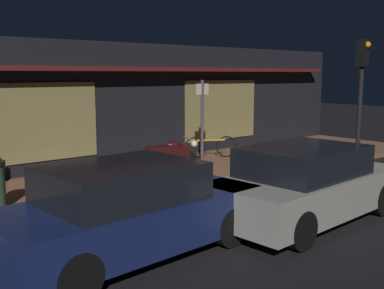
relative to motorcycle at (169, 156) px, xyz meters
name	(u,v)px	position (x,y,z in m)	size (l,w,h in m)	color
ground_plane	(273,198)	(0.74, -2.81, -0.65)	(60.00, 60.00, 0.00)	black
sidewalk_slab	(186,173)	(0.74, 0.19, -0.57)	(18.00, 4.00, 0.15)	brown
storefront_building	(118,103)	(0.74, 3.58, 1.16)	(18.00, 3.30, 3.60)	black
motorcycle	(169,156)	(0.00, 0.00, 0.00)	(1.63, 0.81, 0.97)	black
bicycle_parked	(211,146)	(2.54, 1.19, -0.14)	(1.48, 0.81, 0.91)	black
sign_post	(202,118)	(1.45, 0.35, 0.86)	(0.44, 0.09, 2.40)	#47474C
traffic_light_pole	(361,83)	(4.17, -2.81, 1.83)	(0.24, 0.33, 3.60)	black
parked_car_near	(128,211)	(-3.51, -3.57, 0.06)	(4.19, 1.98, 1.42)	black
parked_car_far	(306,184)	(-0.08, -4.26, 0.06)	(4.18, 1.95, 1.42)	black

